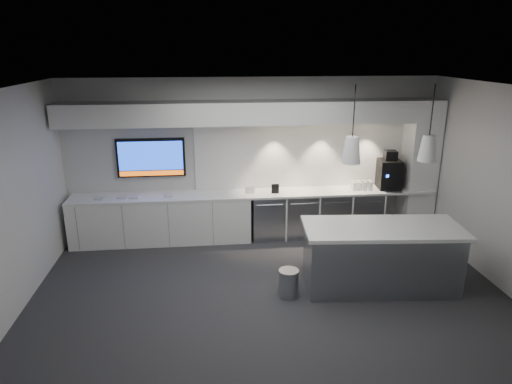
{
  "coord_description": "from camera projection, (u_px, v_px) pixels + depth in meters",
  "views": [
    {
      "loc": [
        -0.85,
        -5.94,
        3.5
      ],
      "look_at": [
        -0.09,
        1.1,
        1.25
      ],
      "focal_mm": 32.0,
      "sensor_mm": 36.0,
      "label": 1
    }
  ],
  "objects": [
    {
      "name": "sign_white",
      "position": [
        250.0,
        190.0,
        8.5
      ],
      "size": [
        0.18,
        0.03,
        0.14
      ],
      "primitive_type": "cube",
      "rotation": [
        0.0,
        0.0,
        0.06
      ],
      "color": "white",
      "rests_on": "back_counter"
    },
    {
      "name": "bin",
      "position": [
        289.0,
        283.0,
        6.68
      ],
      "size": [
        0.33,
        0.33,
        0.42
      ],
      "primitive_type": "cylinder",
      "rotation": [
        0.0,
        0.0,
        0.12
      ],
      "color": "#94979C",
      "rests_on": "floor"
    },
    {
      "name": "back_counter",
      "position": [
        255.0,
        194.0,
        8.57
      ],
      "size": [
        6.8,
        0.65,
        0.04
      ],
      "primitive_type": "cube",
      "color": "white",
      "rests_on": "left_base_cabinets"
    },
    {
      "name": "sign_black",
      "position": [
        275.0,
        189.0,
        8.51
      ],
      "size": [
        0.14,
        0.03,
        0.18
      ],
      "primitive_type": "cube",
      "rotation": [
        0.0,
        0.0,
        -0.06
      ],
      "color": "black",
      "rests_on": "back_counter"
    },
    {
      "name": "tray_d",
      "position": [
        168.0,
        195.0,
        8.37
      ],
      "size": [
        0.18,
        0.18,
        0.02
      ],
      "primitive_type": "cube",
      "rotation": [
        0.0,
        0.0,
        0.16
      ],
      "color": "#BCBCBC",
      "rests_on": "back_counter"
    },
    {
      "name": "tray_b",
      "position": [
        122.0,
        197.0,
        8.27
      ],
      "size": [
        0.17,
        0.17,
        0.02
      ],
      "primitive_type": "cube",
      "rotation": [
        0.0,
        0.0,
        -0.08
      ],
      "color": "#BCBCBC",
      "rests_on": "back_counter"
    },
    {
      "name": "floor",
      "position": [
        270.0,
        294.0,
        6.78
      ],
      "size": [
        7.0,
        7.0,
        0.0
      ],
      "primitive_type": "plane",
      "color": "#2D2D2F",
      "rests_on": "ground"
    },
    {
      "name": "island",
      "position": [
        380.0,
        257.0,
        6.86
      ],
      "size": [
        2.4,
        1.19,
        0.99
      ],
      "rotation": [
        0.0,
        0.0,
        -0.08
      ],
      "color": "#94979C",
      "rests_on": "floor"
    },
    {
      "name": "wall_back",
      "position": [
        253.0,
        158.0,
        8.69
      ],
      "size": [
        7.0,
        0.0,
        7.0
      ],
      "primitive_type": "plane",
      "rotation": [
        1.57,
        0.0,
        0.0
      ],
      "color": "silver",
      "rests_on": "floor"
    },
    {
      "name": "tray_c",
      "position": [
        134.0,
        197.0,
        8.27
      ],
      "size": [
        0.17,
        0.17,
        0.02
      ],
      "primitive_type": "cube",
      "rotation": [
        0.0,
        0.0,
        -0.04
      ],
      "color": "#BCBCBC",
      "rests_on": "back_counter"
    },
    {
      "name": "cup_cluster",
      "position": [
        362.0,
        185.0,
        8.74
      ],
      "size": [
        0.4,
        0.19,
        0.16
      ],
      "primitive_type": null,
      "color": "white",
      "rests_on": "back_counter"
    },
    {
      "name": "wall_left",
      "position": [
        6.0,
        208.0,
        5.97
      ],
      "size": [
        0.0,
        7.0,
        7.0
      ],
      "primitive_type": "plane",
      "rotation": [
        1.57,
        0.0,
        1.57
      ],
      "color": "silver",
      "rests_on": "floor"
    },
    {
      "name": "pendant_left",
      "position": [
        352.0,
        150.0,
        6.31
      ],
      "size": [
        0.26,
        0.26,
        1.07
      ],
      "color": "white",
      "rests_on": "ceiling"
    },
    {
      "name": "wall_right",
      "position": [
        507.0,
        191.0,
        6.68
      ],
      "size": [
        0.0,
        7.0,
        7.0
      ],
      "primitive_type": "plane",
      "rotation": [
        1.57,
        0.0,
        -1.57
      ],
      "color": "silver",
      "rests_on": "floor"
    },
    {
      "name": "soffit",
      "position": [
        254.0,
        112.0,
        8.14
      ],
      "size": [
        6.9,
        0.6,
        0.4
      ],
      "primitive_type": "cube",
      "color": "white",
      "rests_on": "wall_back"
    },
    {
      "name": "left_base_cabinets",
      "position": [
        162.0,
        220.0,
        8.53
      ],
      "size": [
        3.3,
        0.63,
        0.86
      ],
      "primitive_type": "cube",
      "color": "white",
      "rests_on": "floor"
    },
    {
      "name": "coffee_machine",
      "position": [
        389.0,
        173.0,
        8.77
      ],
      "size": [
        0.45,
        0.61,
        0.74
      ],
      "rotation": [
        0.0,
        0.0,
        -0.11
      ],
      "color": "black",
      "rests_on": "back_counter"
    },
    {
      "name": "ceiling",
      "position": [
        272.0,
        88.0,
        5.87
      ],
      "size": [
        7.0,
        7.0,
        0.0
      ],
      "primitive_type": "plane",
      "rotation": [
        3.14,
        0.0,
        0.0
      ],
      "color": "black",
      "rests_on": "wall_back"
    },
    {
      "name": "fridge_unit_d",
      "position": [
        363.0,
        212.0,
        8.93
      ],
      "size": [
        0.6,
        0.61,
        0.85
      ],
      "primitive_type": "cube",
      "color": "#94979C",
      "rests_on": "floor"
    },
    {
      "name": "fridge_unit_b",
      "position": [
        300.0,
        215.0,
        8.8
      ],
      "size": [
        0.6,
        0.61,
        0.85
      ],
      "primitive_type": "cube",
      "color": "#94979C",
      "rests_on": "floor"
    },
    {
      "name": "wall_front",
      "position": [
        311.0,
        289.0,
        3.96
      ],
      "size": [
        7.0,
        0.0,
        7.0
      ],
      "primitive_type": "plane",
      "rotation": [
        -1.57,
        0.0,
        0.0
      ],
      "color": "silver",
      "rests_on": "floor"
    },
    {
      "name": "backsplash",
      "position": [
        315.0,
        154.0,
        8.78
      ],
      "size": [
        4.6,
        0.03,
        1.3
      ],
      "primitive_type": "cube",
      "color": "white",
      "rests_on": "wall_back"
    },
    {
      "name": "fridge_unit_a",
      "position": [
        268.0,
        216.0,
        8.74
      ],
      "size": [
        0.6,
        0.61,
        0.85
      ],
      "primitive_type": "cube",
      "color": "#94979C",
      "rests_on": "floor"
    },
    {
      "name": "wall_tv",
      "position": [
        151.0,
        158.0,
        8.43
      ],
      "size": [
        1.25,
        0.07,
        0.72
      ],
      "color": "black",
      "rests_on": "wall_back"
    },
    {
      "name": "tray_a",
      "position": [
        99.0,
        199.0,
        8.19
      ],
      "size": [
        0.17,
        0.17,
        0.02
      ],
      "primitive_type": "cube",
      "rotation": [
        0.0,
        0.0,
        -0.07
      ],
      "color": "#BCBCBC",
      "rests_on": "back_counter"
    },
    {
      "name": "pendant_right",
      "position": [
        428.0,
        148.0,
        6.42
      ],
      "size": [
        0.26,
        0.26,
        1.07
      ],
      "color": "white",
      "rests_on": "ceiling"
    },
    {
      "name": "fridge_unit_c",
      "position": [
        332.0,
        213.0,
        8.87
      ],
      "size": [
        0.6,
        0.61,
        0.85
      ],
      "primitive_type": "cube",
      "color": "#94979C",
      "rests_on": "floor"
    },
    {
      "name": "column",
      "position": [
        419.0,
        167.0,
        8.8
      ],
      "size": [
        0.55,
        0.55,
        2.6
      ],
      "primitive_type": "cube",
      "color": "white",
      "rests_on": "floor"
    }
  ]
}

